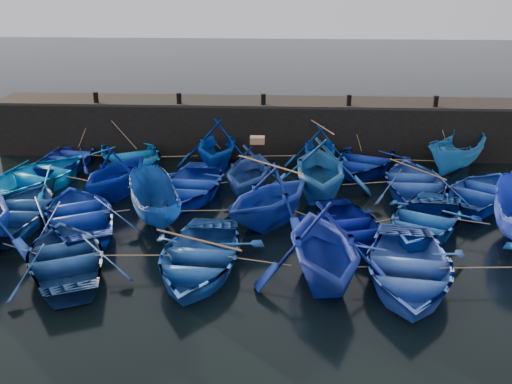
{
  "coord_description": "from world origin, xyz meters",
  "views": [
    {
      "loc": [
        1.07,
        -16.88,
        8.62
      ],
      "look_at": [
        0.0,
        3.2,
        0.7
      ],
      "focal_mm": 40.0,
      "sensor_mm": 36.0,
      "label": 1
    }
  ],
  "objects_px": {
    "boat_8": "(192,184)",
    "wooden_crate": "(257,140)",
    "boat_13": "(21,210)",
    "boat_0": "(70,156)"
  },
  "relations": [
    {
      "from": "boat_8",
      "to": "wooden_crate",
      "type": "distance_m",
      "value": 3.21
    },
    {
      "from": "boat_8",
      "to": "boat_13",
      "type": "bearing_deg",
      "value": -148.2
    },
    {
      "from": "boat_0",
      "to": "boat_8",
      "type": "distance_m",
      "value": 7.17
    },
    {
      "from": "wooden_crate",
      "to": "boat_0",
      "type": "bearing_deg",
      "value": 159.76
    },
    {
      "from": "boat_8",
      "to": "wooden_crate",
      "type": "xyz_separation_m",
      "value": [
        2.63,
        0.2,
        1.83
      ]
    },
    {
      "from": "boat_0",
      "to": "boat_8",
      "type": "height_order",
      "value": "boat_8"
    },
    {
      "from": "boat_0",
      "to": "boat_13",
      "type": "distance_m",
      "value": 6.44
    },
    {
      "from": "boat_8",
      "to": "wooden_crate",
      "type": "relative_size",
      "value": 8.65
    },
    {
      "from": "boat_8",
      "to": "boat_0",
      "type": "bearing_deg",
      "value": 155.62
    },
    {
      "from": "boat_0",
      "to": "wooden_crate",
      "type": "height_order",
      "value": "wooden_crate"
    }
  ]
}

